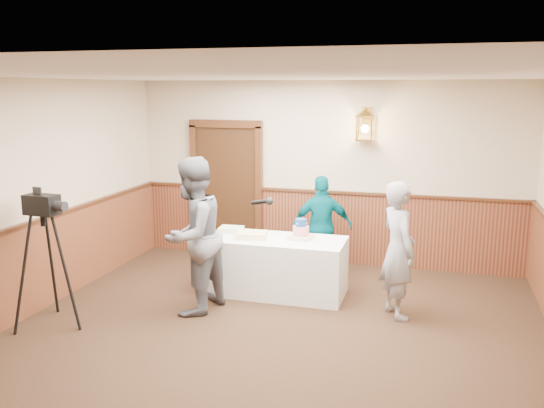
{
  "coord_description": "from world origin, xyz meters",
  "views": [
    {
      "loc": [
        1.62,
        -5.12,
        2.69
      ],
      "look_at": [
        -0.34,
        1.7,
        1.25
      ],
      "focal_mm": 38.0,
      "sensor_mm": 36.0,
      "label": 1
    }
  ],
  "objects_px": {
    "tiered_cake": "(301,231)",
    "sheet_cake_green": "(231,230)",
    "display_table": "(276,266)",
    "assistant_p": "(322,227)",
    "tv_camera_rig": "(47,268)",
    "sheet_cake_yellow": "(252,235)",
    "baker": "(398,250)",
    "interviewer": "(193,236)"
  },
  "relations": [
    {
      "from": "interviewer",
      "to": "tv_camera_rig",
      "type": "bearing_deg",
      "value": -46.96
    },
    {
      "from": "sheet_cake_yellow",
      "to": "display_table",
      "type": "bearing_deg",
      "value": 11.21
    },
    {
      "from": "sheet_cake_green",
      "to": "baker",
      "type": "bearing_deg",
      "value": -12.46
    },
    {
      "from": "display_table",
      "to": "tv_camera_rig",
      "type": "bearing_deg",
      "value": -141.78
    },
    {
      "from": "sheet_cake_yellow",
      "to": "interviewer",
      "type": "distance_m",
      "value": 0.96
    },
    {
      "from": "baker",
      "to": "tv_camera_rig",
      "type": "xyz_separation_m",
      "value": [
        -3.79,
        -1.39,
        -0.13
      ]
    },
    {
      "from": "sheet_cake_green",
      "to": "baker",
      "type": "distance_m",
      "value": 2.32
    },
    {
      "from": "sheet_cake_green",
      "to": "tv_camera_rig",
      "type": "bearing_deg",
      "value": -128.88
    },
    {
      "from": "tiered_cake",
      "to": "sheet_cake_green",
      "type": "relative_size",
      "value": 1.05
    },
    {
      "from": "tiered_cake",
      "to": "tv_camera_rig",
      "type": "bearing_deg",
      "value": -144.61
    },
    {
      "from": "sheet_cake_yellow",
      "to": "tv_camera_rig",
      "type": "distance_m",
      "value": 2.53
    },
    {
      "from": "assistant_p",
      "to": "sheet_cake_yellow",
      "type": "bearing_deg",
      "value": 34.68
    },
    {
      "from": "display_table",
      "to": "tv_camera_rig",
      "type": "height_order",
      "value": "tv_camera_rig"
    },
    {
      "from": "display_table",
      "to": "interviewer",
      "type": "bearing_deg",
      "value": -132.27
    },
    {
      "from": "sheet_cake_yellow",
      "to": "baker",
      "type": "relative_size",
      "value": 0.23
    },
    {
      "from": "tiered_cake",
      "to": "interviewer",
      "type": "distance_m",
      "value": 1.45
    },
    {
      "from": "baker",
      "to": "assistant_p",
      "type": "height_order",
      "value": "baker"
    },
    {
      "from": "display_table",
      "to": "assistant_p",
      "type": "bearing_deg",
      "value": 62.85
    },
    {
      "from": "sheet_cake_green",
      "to": "tv_camera_rig",
      "type": "xyz_separation_m",
      "value": [
        -1.53,
        -1.89,
        -0.1
      ]
    },
    {
      "from": "tiered_cake",
      "to": "assistant_p",
      "type": "xyz_separation_m",
      "value": [
        0.12,
        0.8,
        -0.12
      ]
    },
    {
      "from": "display_table",
      "to": "sheet_cake_yellow",
      "type": "height_order",
      "value": "sheet_cake_yellow"
    },
    {
      "from": "interviewer",
      "to": "assistant_p",
      "type": "relative_size",
      "value": 1.29
    },
    {
      "from": "sheet_cake_yellow",
      "to": "tv_camera_rig",
      "type": "height_order",
      "value": "tv_camera_rig"
    },
    {
      "from": "sheet_cake_yellow",
      "to": "assistant_p",
      "type": "height_order",
      "value": "assistant_p"
    },
    {
      "from": "sheet_cake_green",
      "to": "interviewer",
      "type": "bearing_deg",
      "value": -96.26
    },
    {
      "from": "tv_camera_rig",
      "to": "assistant_p",
      "type": "bearing_deg",
      "value": 48.52
    },
    {
      "from": "tiered_cake",
      "to": "display_table",
      "type": "bearing_deg",
      "value": -170.14
    },
    {
      "from": "tiered_cake",
      "to": "sheet_cake_green",
      "type": "xyz_separation_m",
      "value": [
        -1.0,
        0.1,
        -0.07
      ]
    },
    {
      "from": "assistant_p",
      "to": "tv_camera_rig",
      "type": "bearing_deg",
      "value": 28.54
    },
    {
      "from": "display_table",
      "to": "interviewer",
      "type": "height_order",
      "value": "interviewer"
    },
    {
      "from": "tiered_cake",
      "to": "assistant_p",
      "type": "distance_m",
      "value": 0.82
    },
    {
      "from": "display_table",
      "to": "assistant_p",
      "type": "distance_m",
      "value": 1.03
    },
    {
      "from": "sheet_cake_green",
      "to": "tv_camera_rig",
      "type": "distance_m",
      "value": 2.43
    },
    {
      "from": "display_table",
      "to": "assistant_p",
      "type": "xyz_separation_m",
      "value": [
        0.44,
        0.86,
        0.36
      ]
    },
    {
      "from": "sheet_cake_yellow",
      "to": "interviewer",
      "type": "relative_size",
      "value": 0.2
    },
    {
      "from": "display_table",
      "to": "tiered_cake",
      "type": "bearing_deg",
      "value": 9.86
    },
    {
      "from": "tv_camera_rig",
      "to": "tiered_cake",
      "type": "bearing_deg",
      "value": 39.46
    },
    {
      "from": "display_table",
      "to": "baker",
      "type": "distance_m",
      "value": 1.68
    },
    {
      "from": "interviewer",
      "to": "baker",
      "type": "distance_m",
      "value": 2.44
    },
    {
      "from": "interviewer",
      "to": "baker",
      "type": "relative_size",
      "value": 1.16
    },
    {
      "from": "sheet_cake_yellow",
      "to": "tv_camera_rig",
      "type": "xyz_separation_m",
      "value": [
        -1.89,
        -1.68,
        -0.1
      ]
    },
    {
      "from": "display_table",
      "to": "tiered_cake",
      "type": "relative_size",
      "value": 5.54
    }
  ]
}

